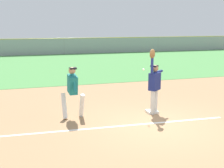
{
  "coord_description": "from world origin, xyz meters",
  "views": [
    {
      "loc": [
        -3.86,
        -7.89,
        3.1
      ],
      "look_at": [
        -1.05,
        1.56,
        1.05
      ],
      "focal_mm": 46.66,
      "sensor_mm": 36.0,
      "label": 1
    }
  ],
  "objects_px": {
    "baseball": "(143,69)",
    "parked_car_red": "(63,45)",
    "first_base": "(152,111)",
    "fielder": "(154,82)",
    "runner": "(73,89)",
    "parked_car_silver": "(106,45)",
    "parked_car_black": "(149,43)",
    "parked_car_tan": "(8,46)"
  },
  "relations": [
    {
      "from": "runner",
      "to": "parked_car_red",
      "type": "xyz_separation_m",
      "value": [
        2.73,
        24.25,
        -0.32
      ]
    },
    {
      "from": "first_base",
      "to": "parked_car_red",
      "type": "relative_size",
      "value": 0.08
    },
    {
      "from": "fielder",
      "to": "parked_car_red",
      "type": "bearing_deg",
      "value": -37.72
    },
    {
      "from": "parked_car_red",
      "to": "fielder",
      "type": "bearing_deg",
      "value": -94.26
    },
    {
      "from": "parked_car_tan",
      "to": "first_base",
      "type": "bearing_deg",
      "value": -73.58
    },
    {
      "from": "first_base",
      "to": "baseball",
      "type": "distance_m",
      "value": 1.64
    },
    {
      "from": "fielder",
      "to": "parked_car_tan",
      "type": "xyz_separation_m",
      "value": [
        -6.01,
        24.68,
        -0.45
      ]
    },
    {
      "from": "baseball",
      "to": "parked_car_red",
      "type": "xyz_separation_m",
      "value": [
        0.4,
        24.66,
        -0.93
      ]
    },
    {
      "from": "runner",
      "to": "baseball",
      "type": "distance_m",
      "value": 2.44
    },
    {
      "from": "baseball",
      "to": "parked_car_tan",
      "type": "distance_m",
      "value": 25.4
    },
    {
      "from": "parked_car_tan",
      "to": "parked_car_black",
      "type": "distance_m",
      "value": 16.78
    },
    {
      "from": "fielder",
      "to": "parked_car_red",
      "type": "height_order",
      "value": "fielder"
    },
    {
      "from": "runner",
      "to": "parked_car_black",
      "type": "relative_size",
      "value": 0.39
    },
    {
      "from": "parked_car_silver",
      "to": "parked_car_black",
      "type": "bearing_deg",
      "value": 6.56
    },
    {
      "from": "fielder",
      "to": "baseball",
      "type": "bearing_deg",
      "value": 63.12
    },
    {
      "from": "first_base",
      "to": "parked_car_tan",
      "type": "relative_size",
      "value": 0.08
    },
    {
      "from": "runner",
      "to": "parked_car_silver",
      "type": "distance_m",
      "value": 25.4
    },
    {
      "from": "first_base",
      "to": "parked_car_red",
      "type": "distance_m",
      "value": 24.46
    },
    {
      "from": "runner",
      "to": "parked_car_black",
      "type": "height_order",
      "value": "runner"
    },
    {
      "from": "parked_car_silver",
      "to": "runner",
      "type": "bearing_deg",
      "value": -106.01
    },
    {
      "from": "parked_car_silver",
      "to": "parked_car_black",
      "type": "distance_m",
      "value": 5.73
    },
    {
      "from": "fielder",
      "to": "first_base",
      "type": "bearing_deg",
      "value": -36.58
    },
    {
      "from": "baseball",
      "to": "parked_car_red",
      "type": "distance_m",
      "value": 24.68
    },
    {
      "from": "first_base",
      "to": "parked_car_silver",
      "type": "bearing_deg",
      "value": 78.26
    },
    {
      "from": "runner",
      "to": "parked_car_tan",
      "type": "relative_size",
      "value": 0.38
    },
    {
      "from": "baseball",
      "to": "parked_car_red",
      "type": "relative_size",
      "value": 0.02
    },
    {
      "from": "parked_car_tan",
      "to": "parked_car_silver",
      "type": "relative_size",
      "value": 1.0
    },
    {
      "from": "parked_car_red",
      "to": "parked_car_black",
      "type": "distance_m",
      "value": 10.83
    },
    {
      "from": "first_base",
      "to": "baseball",
      "type": "relative_size",
      "value": 5.14
    },
    {
      "from": "first_base",
      "to": "parked_car_red",
      "type": "xyz_separation_m",
      "value": [
        -0.05,
        24.46,
        0.63
      ]
    },
    {
      "from": "baseball",
      "to": "parked_car_black",
      "type": "bearing_deg",
      "value": 65.86
    },
    {
      "from": "parked_car_black",
      "to": "parked_car_red",
      "type": "bearing_deg",
      "value": -175.9
    },
    {
      "from": "baseball",
      "to": "parked_car_red",
      "type": "bearing_deg",
      "value": 89.07
    },
    {
      "from": "runner",
      "to": "parked_car_tan",
      "type": "distance_m",
      "value": 24.57
    },
    {
      "from": "first_base",
      "to": "parked_car_black",
      "type": "height_order",
      "value": "parked_car_black"
    },
    {
      "from": "fielder",
      "to": "baseball",
      "type": "distance_m",
      "value": 0.67
    },
    {
      "from": "fielder",
      "to": "runner",
      "type": "bearing_deg",
      "value": 45.37
    },
    {
      "from": "parked_car_red",
      "to": "parked_car_black",
      "type": "xyz_separation_m",
      "value": [
        10.82,
        0.38,
        0.0
      ]
    },
    {
      "from": "runner",
      "to": "parked_car_red",
      "type": "distance_m",
      "value": 24.4
    },
    {
      "from": "first_base",
      "to": "fielder",
      "type": "xyz_separation_m",
      "value": [
        0.0,
        -0.12,
        1.08
      ]
    },
    {
      "from": "first_base",
      "to": "parked_car_black",
      "type": "bearing_deg",
      "value": 66.55
    },
    {
      "from": "parked_car_red",
      "to": "parked_car_silver",
      "type": "xyz_separation_m",
      "value": [
        5.11,
        -0.08,
        0.0
      ]
    }
  ]
}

